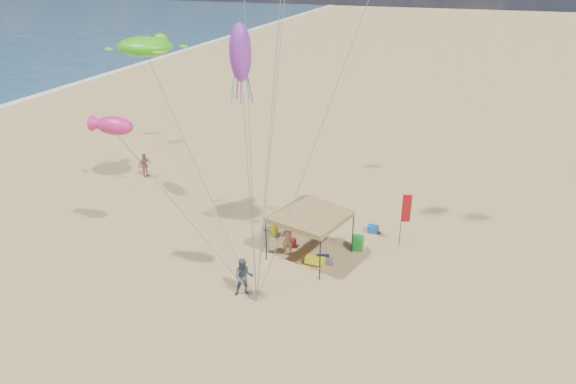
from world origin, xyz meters
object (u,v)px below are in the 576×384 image
at_px(cooler_blue, 373,229).
at_px(person_near_a, 287,239).
at_px(chair_green, 358,243).
at_px(feather_flag, 405,212).
at_px(cooler_red, 290,242).
at_px(person_far_a, 145,165).
at_px(person_near_c, 266,236).
at_px(canopy_tent, 311,197).
at_px(chair_yellow, 272,229).
at_px(person_near_b, 244,277).
at_px(beach_cart, 315,260).

relative_size(cooler_blue, person_near_a, 0.34).
bearing_deg(chair_green, feather_flag, 26.54).
bearing_deg(chair_green, cooler_red, -166.49).
bearing_deg(person_far_a, feather_flag, -84.68).
bearing_deg(person_near_c, person_far_a, -53.76).
distance_m(canopy_tent, person_near_a, 2.50).
xyz_separation_m(cooler_red, person_near_a, (0.13, -0.76, 0.59)).
height_order(canopy_tent, person_near_a, canopy_tent).
bearing_deg(cooler_red, chair_yellow, 148.64).
height_order(feather_flag, person_near_c, feather_flag).
xyz_separation_m(feather_flag, person_near_b, (-5.67, -6.29, -1.05)).
relative_size(cooler_blue, chair_yellow, 0.77).
bearing_deg(beach_cart, person_near_b, -122.63).
bearing_deg(person_near_c, chair_yellow, -102.21).
bearing_deg(person_near_c, feather_flag, 179.60).
height_order(beach_cart, person_near_c, person_near_c).
bearing_deg(canopy_tent, chair_green, 33.56).
height_order(cooler_blue, chair_green, chair_green).
xyz_separation_m(beach_cart, person_near_a, (-1.52, 0.46, 0.58)).
bearing_deg(person_near_a, cooler_blue, -162.32).
bearing_deg(cooler_blue, beach_cart, -116.05).
xyz_separation_m(canopy_tent, person_far_a, (-12.92, 5.96, -2.25)).
height_order(canopy_tent, feather_flag, canopy_tent).
distance_m(beach_cart, person_near_b, 3.98).
distance_m(canopy_tent, feather_flag, 4.79).
height_order(cooler_red, person_near_c, person_near_c).
bearing_deg(person_near_a, person_near_b, 53.39).
bearing_deg(feather_flag, chair_yellow, -171.00).
xyz_separation_m(canopy_tent, cooler_red, (-1.19, 0.57, -2.86)).
xyz_separation_m(cooler_red, person_near_b, (-0.46, -4.52, 0.67)).
relative_size(cooler_red, cooler_blue, 1.00).
bearing_deg(feather_flag, chair_green, -153.46).
xyz_separation_m(feather_flag, person_near_a, (-5.08, -2.53, -1.12)).
relative_size(feather_flag, person_near_a, 1.81).
xyz_separation_m(cooler_blue, beach_cart, (-1.93, -3.94, 0.01)).
height_order(cooler_red, person_near_a, person_near_a).
height_order(cooler_blue, person_near_b, person_near_b).
distance_m(feather_flag, person_near_a, 5.78).
bearing_deg(chair_green, person_near_a, -153.58).
distance_m(chair_yellow, person_far_a, 11.49).
bearing_deg(chair_yellow, person_far_a, 156.18).
bearing_deg(person_near_c, cooler_blue, -165.02).
bearing_deg(beach_cart, person_near_a, 163.20).
bearing_deg(person_far_a, chair_yellow, -96.45).
xyz_separation_m(chair_yellow, beach_cart, (2.89, -1.97, -0.15)).
bearing_deg(canopy_tent, person_near_c, -171.83).
height_order(chair_yellow, person_near_b, person_near_b).
distance_m(feather_flag, cooler_blue, 2.55).
bearing_deg(person_near_c, beach_cart, 148.49).
bearing_deg(person_near_c, person_near_b, 73.11).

